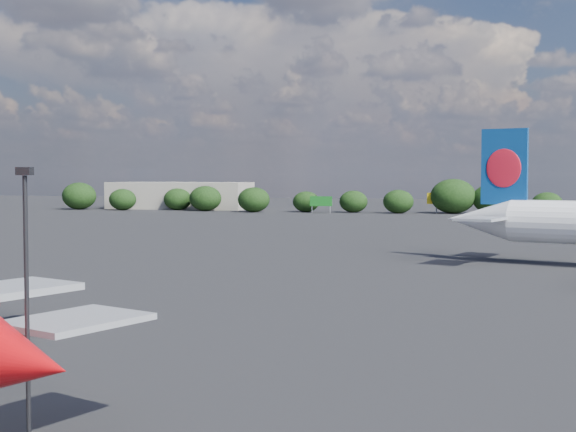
# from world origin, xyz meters

# --- Properties ---
(ground) EXTENTS (500.00, 500.00, 0.00)m
(ground) POSITION_xyz_m (0.00, 60.00, 0.00)
(ground) COLOR black
(ground) RESTS_ON ground
(apron_lamp_post) EXTENTS (0.55, 0.30, 10.69)m
(apron_lamp_post) POSITION_xyz_m (12.06, -8.77, 5.99)
(apron_lamp_post) COLOR black
(apron_lamp_post) RESTS_ON ground
(terminal_building) EXTENTS (42.00, 16.00, 8.00)m
(terminal_building) POSITION_xyz_m (-65.00, 192.00, 4.00)
(terminal_building) COLOR gray
(terminal_building) RESTS_ON ground
(highway_sign) EXTENTS (6.00, 0.30, 4.50)m
(highway_sign) POSITION_xyz_m (-18.00, 176.00, 3.13)
(highway_sign) COLOR #13631B
(highway_sign) RESTS_ON ground
(billboard_yellow) EXTENTS (5.00, 0.30, 5.50)m
(billboard_yellow) POSITION_xyz_m (12.00, 182.00, 3.87)
(billboard_yellow) COLOR gold
(billboard_yellow) RESTS_ON ground
(horizon_treeline) EXTENTS (209.95, 16.41, 9.20)m
(horizon_treeline) POSITION_xyz_m (17.97, 179.85, 3.83)
(horizon_treeline) COLOR black
(horizon_treeline) RESTS_ON ground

